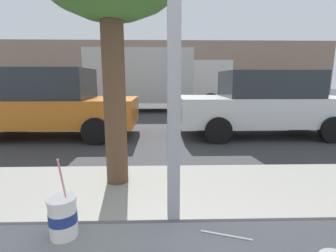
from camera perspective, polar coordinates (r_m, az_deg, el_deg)
The scene contains 8 objects.
ground_plane at distance 9.03m, azimuth -1.24°, elevation 1.02°, with size 60.00×60.00×0.00m, color #38383A.
sidewalk_strip at distance 2.90m, azimuth -0.41°, elevation -19.51°, with size 16.00×2.80×0.11m, color gray.
building_facade_far at distance 21.04m, azimuth -1.48°, elevation 12.72°, with size 28.00×1.20×4.54m, color gray.
soda_cup_left at distance 1.04m, azimuth -22.92°, elevation -18.54°, with size 0.10×0.10×0.31m.
loose_straw at distance 1.03m, azimuth 13.15°, elevation -23.17°, with size 0.01×0.01×0.19m, color white.
parked_car_orange at distance 7.28m, azimuth -25.64°, elevation 4.75°, with size 4.47×1.98×1.79m.
parked_car_white at distance 7.20m, azimuth 21.08°, elevation 4.88°, with size 4.47×1.93×1.73m.
box_truck at distance 12.23m, azimuth -2.78°, elevation 10.94°, with size 6.58×2.44×2.87m.
Camera 1 is at (-0.05, -0.90, 1.51)m, focal length 26.63 mm.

